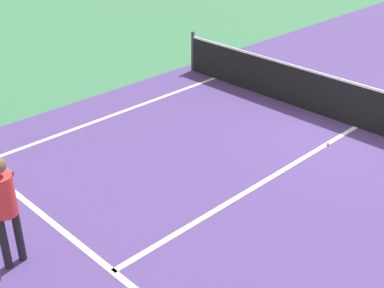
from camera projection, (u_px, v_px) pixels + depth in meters
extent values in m
plane|color=#38724C|center=(356.00, 127.00, 11.07)|extent=(60.00, 60.00, 0.00)
cube|color=#4C387A|center=(356.00, 127.00, 11.07)|extent=(10.62, 24.40, 0.00)
cube|color=white|center=(2.00, 155.00, 9.97)|extent=(0.10, 11.89, 0.01)
cube|color=white|center=(113.00, 271.00, 7.10)|extent=(8.22, 0.10, 0.01)
cube|color=white|center=(261.00, 183.00, 9.08)|extent=(0.10, 6.40, 0.01)
cylinder|color=#33383D|center=(193.00, 52.00, 13.93)|extent=(0.09, 0.09, 1.07)
cube|color=black|center=(359.00, 107.00, 10.86)|extent=(9.85, 0.02, 0.91)
cube|color=white|center=(362.00, 86.00, 10.64)|extent=(9.85, 0.03, 0.05)
cylinder|color=black|center=(4.00, 243.00, 6.99)|extent=(0.11, 0.11, 0.83)
cylinder|color=black|center=(19.00, 235.00, 7.14)|extent=(0.11, 0.11, 0.83)
cylinder|color=red|center=(3.00, 195.00, 6.74)|extent=(0.32, 0.32, 0.58)
cylinder|color=brown|center=(0.00, 167.00, 6.90)|extent=(0.57, 0.11, 0.08)
sphere|color=#CCE033|center=(328.00, 144.00, 10.33)|extent=(0.07, 0.07, 0.07)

